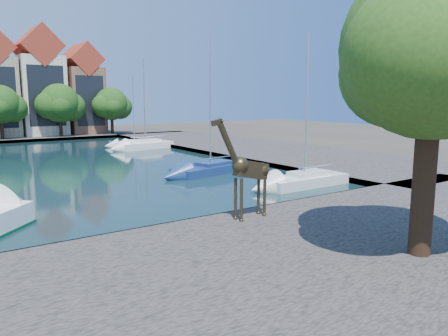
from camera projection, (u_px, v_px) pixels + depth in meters
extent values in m
plane|color=#38332B|center=(132.00, 239.00, 19.33)|extent=(160.00, 160.00, 0.00)
cube|color=black|center=(25.00, 168.00, 38.80)|extent=(38.00, 50.00, 0.08)
cube|color=#4F4844|center=(221.00, 291.00, 13.60)|extent=(50.00, 14.00, 0.50)
cube|color=#4F4844|center=(247.00, 148.00, 52.82)|extent=(14.00, 52.00, 0.50)
cylinder|color=#332114|center=(424.00, 181.00, 15.72)|extent=(0.80, 0.80, 5.50)
sphere|color=#244714|center=(434.00, 47.00, 14.98)|extent=(6.40, 6.40, 6.40)
sphere|color=#244714|center=(414.00, 53.00, 13.71)|extent=(4.48, 4.48, 4.48)
cube|color=beige|center=(40.00, 96.00, 68.53)|extent=(6.37, 9.00, 12.00)
cube|color=#9F311F|center=(37.00, 47.00, 67.35)|extent=(6.43, 9.18, 6.43)
cube|color=black|center=(47.00, 96.00, 64.90)|extent=(5.20, 0.05, 9.00)
cube|color=brown|center=(82.00, 101.00, 72.30)|extent=(5.39, 9.00, 10.50)
cube|color=#9F311F|center=(80.00, 61.00, 71.28)|extent=(5.44, 9.18, 5.44)
cube|color=black|center=(90.00, 101.00, 68.67)|extent=(4.40, 0.05, 7.88)
cylinder|color=#332114|center=(2.00, 128.00, 61.11)|extent=(0.50, 0.50, 3.20)
sphere|color=#174012|center=(0.00, 104.00, 60.60)|extent=(5.40, 5.40, 5.40)
sphere|color=#174012|center=(13.00, 108.00, 61.84)|extent=(4.05, 4.05, 4.05)
cylinder|color=#332114|center=(61.00, 126.00, 65.61)|extent=(0.50, 0.50, 3.20)
sphere|color=#174012|center=(59.00, 103.00, 65.08)|extent=(5.80, 5.80, 5.80)
sphere|color=#174012|center=(71.00, 107.00, 66.39)|extent=(4.35, 4.35, 4.35)
sphere|color=#174012|center=(49.00, 105.00, 63.90)|extent=(4.06, 4.06, 4.06)
cylinder|color=#332114|center=(112.00, 124.00, 70.10)|extent=(0.50, 0.50, 3.20)
sphere|color=#174012|center=(111.00, 104.00, 69.60)|extent=(5.20, 5.20, 5.20)
sphere|color=#174012|center=(120.00, 107.00, 70.81)|extent=(3.90, 3.90, 3.90)
sphere|color=#174012|center=(103.00, 106.00, 68.52)|extent=(3.64, 3.64, 3.64)
cylinder|color=#352C1A|center=(241.00, 200.00, 20.28)|extent=(0.15, 0.15, 2.00)
cylinder|color=#352C1A|center=(235.00, 199.00, 20.60)|extent=(0.15, 0.15, 2.00)
cylinder|color=#352C1A|center=(265.00, 196.00, 21.25)|extent=(0.15, 0.15, 2.00)
cylinder|color=#352C1A|center=(259.00, 194.00, 21.57)|extent=(0.15, 0.15, 2.00)
cube|color=#352C1A|center=(251.00, 170.00, 20.74)|extent=(1.98, 0.70, 1.17)
cylinder|color=#352C1A|center=(229.00, 144.00, 19.64)|extent=(1.30, 0.40, 2.07)
cube|color=#352C1A|center=(217.00, 122.00, 19.04)|extent=(0.57, 0.22, 0.32)
cube|color=silver|center=(305.00, 179.00, 30.72)|extent=(6.62, 2.33, 0.90)
cube|color=silver|center=(305.00, 175.00, 30.67)|extent=(2.90, 1.63, 0.50)
cylinder|color=#B2B2B7|center=(307.00, 106.00, 29.90)|extent=(0.12, 0.12, 9.80)
cube|color=navy|center=(211.00, 168.00, 35.83)|extent=(7.14, 3.67, 0.84)
cube|color=navy|center=(211.00, 165.00, 35.79)|extent=(3.24, 2.22, 0.47)
cylinder|color=#B2B2B7|center=(210.00, 99.00, 34.94)|extent=(0.11, 0.11, 10.77)
cube|color=white|center=(146.00, 145.00, 53.06)|extent=(6.87, 3.13, 1.02)
cube|color=white|center=(146.00, 142.00, 53.01)|extent=(3.08, 1.97, 0.57)
cylinder|color=#B2B2B7|center=(144.00, 101.00, 52.23)|extent=(0.14, 0.14, 9.92)
cube|color=white|center=(135.00, 143.00, 55.33)|extent=(5.45, 2.97, 0.82)
cube|color=white|center=(135.00, 141.00, 55.29)|extent=(2.49, 1.76, 0.46)
cylinder|color=#B2B2B7|center=(133.00, 109.00, 54.64)|extent=(0.11, 0.11, 8.22)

